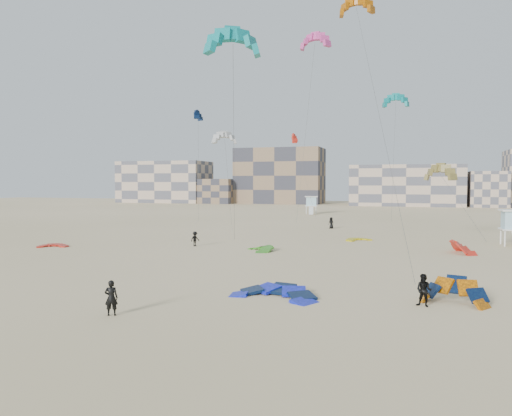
% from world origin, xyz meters
% --- Properties ---
extents(ground, '(320.00, 320.00, 0.00)m').
position_xyz_m(ground, '(0.00, 0.00, 0.00)').
color(ground, beige).
rests_on(ground, ground).
extents(kite_ground_blue, '(5.88, 6.10, 1.98)m').
position_xyz_m(kite_ground_blue, '(3.75, 4.07, 0.00)').
color(kite_ground_blue, '#1E2CF6').
rests_on(kite_ground_blue, ground).
extents(kite_ground_orange, '(4.65, 4.63, 3.81)m').
position_xyz_m(kite_ground_orange, '(14.09, 5.50, 0.00)').
color(kite_ground_orange, orange).
rests_on(kite_ground_orange, ground).
extents(kite_ground_red, '(3.93, 4.03, 0.75)m').
position_xyz_m(kite_ground_red, '(-25.43, 19.57, 0.00)').
color(kite_ground_red, red).
rests_on(kite_ground_red, ground).
extents(kite_ground_green, '(5.13, 5.06, 1.90)m').
position_xyz_m(kite_ground_green, '(-3.10, 23.41, 0.00)').
color(kite_ground_green, '#3A8F25').
rests_on(kite_ground_green, ground).
extents(kite_ground_red_far, '(4.48, 4.40, 3.70)m').
position_xyz_m(kite_ground_red_far, '(16.60, 27.64, 0.00)').
color(kite_ground_red_far, red).
rests_on(kite_ground_red_far, ground).
extents(kite_ground_yellow, '(4.29, 4.30, 0.55)m').
position_xyz_m(kite_ground_yellow, '(5.56, 35.48, 0.00)').
color(kite_ground_yellow, '#D3BA06').
rests_on(kite_ground_yellow, ground).
extents(kitesurfer_main, '(0.81, 0.68, 1.88)m').
position_xyz_m(kitesurfer_main, '(-3.34, -2.64, 0.94)').
color(kitesurfer_main, black).
rests_on(kitesurfer_main, ground).
extents(kitesurfer_b, '(1.09, 0.97, 1.85)m').
position_xyz_m(kitesurfer_b, '(12.43, 4.26, 0.93)').
color(kitesurfer_b, black).
rests_on(kitesurfer_b, ground).
extents(kitesurfer_c, '(1.05, 1.20, 1.61)m').
position_xyz_m(kitesurfer_c, '(-10.95, 24.75, 0.80)').
color(kitesurfer_c, black).
rests_on(kitesurfer_c, ground).
extents(kitesurfer_e, '(0.99, 0.85, 1.72)m').
position_xyz_m(kitesurfer_e, '(0.10, 49.89, 0.86)').
color(kitesurfer_e, black).
rests_on(kitesurfer_e, ground).
extents(kite_fly_teal_a, '(6.34, 12.31, 19.23)m').
position_xyz_m(kite_fly_teal_a, '(-2.72, 14.48, 18.51)').
color(kite_fly_teal_a, '#0B8E88').
rests_on(kite_fly_teal_a, ground).
extents(kite_fly_orange, '(8.62, 28.91, 26.65)m').
position_xyz_m(kite_fly_orange, '(5.41, 32.46, 26.53)').
color(kite_fly_orange, orange).
rests_on(kite_fly_orange, ground).
extents(kite_fly_grey, '(4.31, 4.33, 12.76)m').
position_xyz_m(kite_fly_grey, '(-11.20, 34.57, 12.54)').
color(kite_fly_grey, '#BEBEBE').
rests_on(kite_fly_grey, ground).
extents(kite_fly_pink, '(6.37, 9.53, 25.83)m').
position_xyz_m(kite_fly_pink, '(-0.81, 40.62, 25.39)').
color(kite_fly_pink, '#E949A4').
rests_on(kite_fly_pink, ground).
extents(kite_fly_olive, '(6.76, 10.23, 8.36)m').
position_xyz_m(kite_fly_olive, '(14.78, 37.38, 8.00)').
color(kite_fly_olive, olive).
rests_on(kite_fly_olive, ground).
extents(kite_fly_navy, '(5.61, 10.40, 18.26)m').
position_xyz_m(kite_fly_navy, '(-23.24, 53.39, 18.21)').
color(kite_fly_navy, '#0B213F').
rests_on(kite_fly_navy, ground).
extents(kite_fly_teal_b, '(4.14, 6.14, 20.04)m').
position_xyz_m(kite_fly_teal_b, '(8.97, 58.43, 19.87)').
color(kite_fly_teal_b, '#0B8E88').
rests_on(kite_fly_teal_b, ground).
extents(kite_fly_red, '(6.73, 6.18, 14.94)m').
position_xyz_m(kite_fly_red, '(-8.83, 63.66, 14.80)').
color(kite_fly_red, red).
rests_on(kite_fly_red, ground).
extents(lifeguard_tower_far, '(3.22, 5.59, 3.90)m').
position_xyz_m(lifeguard_tower_far, '(-9.48, 82.94, 1.93)').
color(lifeguard_tower_far, white).
rests_on(lifeguard_tower_far, ground).
extents(condo_west_a, '(30.00, 15.00, 14.00)m').
position_xyz_m(condo_west_a, '(-70.00, 130.00, 7.00)').
color(condo_west_a, '#C0A68D').
rests_on(condo_west_a, ground).
extents(condo_west_b, '(28.00, 14.00, 18.00)m').
position_xyz_m(condo_west_b, '(-30.00, 134.00, 9.00)').
color(condo_west_b, '#81674E').
rests_on(condo_west_b, ground).
extents(condo_mid, '(32.00, 16.00, 12.00)m').
position_xyz_m(condo_mid, '(10.00, 130.00, 6.00)').
color(condo_mid, '#C0A68D').
rests_on(condo_mid, ground).
extents(condo_fill_left, '(12.00, 10.00, 8.00)m').
position_xyz_m(condo_fill_left, '(-50.00, 128.00, 4.00)').
color(condo_fill_left, '#81674E').
rests_on(condo_fill_left, ground).
extents(condo_fill_right, '(10.00, 10.00, 10.00)m').
position_xyz_m(condo_fill_right, '(32.00, 128.00, 5.00)').
color(condo_fill_right, '#C0A68D').
rests_on(condo_fill_right, ground).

